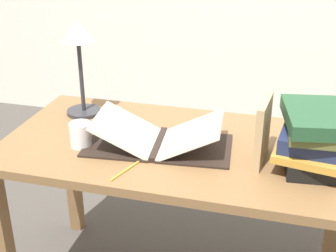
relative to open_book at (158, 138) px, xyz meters
The scene contains 7 objects.
reading_desk 0.17m from the open_book, 26.42° to the left, with size 1.40×0.72×0.75m.
open_book is the anchor object (origin of this frame).
book_stack_tall 0.57m from the open_book, ahead, with size 0.26×0.32×0.22m.
book_standing_upright 0.40m from the open_book, ahead, with size 0.04×0.20×0.24m.
reading_lamp 0.54m from the open_book, 151.47° to the left, with size 0.15×0.15×0.42m.
coffee_mug 0.30m from the open_book, 166.18° to the right, with size 0.10×0.09×0.10m.
pencil 0.22m from the open_book, 105.37° to the right, with size 0.06×0.17×0.01m.
Camera 1 is at (0.37, -1.58, 1.59)m, focal length 50.00 mm.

